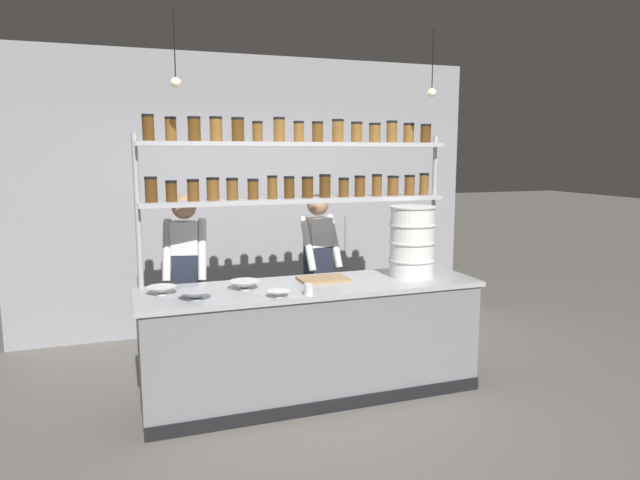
{
  "coord_description": "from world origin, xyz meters",
  "views": [
    {
      "loc": [
        -1.42,
        -4.2,
        1.96
      ],
      "look_at": [
        0.14,
        0.2,
        1.24
      ],
      "focal_mm": 32.0,
      "sensor_mm": 36.0,
      "label": 1
    }
  ],
  "objects_px": {
    "prep_bowl_center_back": "(162,291)",
    "serving_cup_front": "(309,289)",
    "chef_center": "(318,266)",
    "container_stack": "(412,241)",
    "prep_bowl_center_front": "(196,295)",
    "chef_left": "(186,276)",
    "prep_bowl_near_right": "(279,294)",
    "cutting_board": "(323,279)",
    "prep_bowl_near_left": "(245,285)",
    "spice_shelf_unit": "(298,174)"
  },
  "relations": [
    {
      "from": "prep_bowl_center_back",
      "to": "serving_cup_front",
      "type": "relative_size",
      "value": 2.62
    },
    {
      "from": "chef_center",
      "to": "container_stack",
      "type": "bearing_deg",
      "value": -66.26
    },
    {
      "from": "prep_bowl_center_front",
      "to": "chef_left",
      "type": "bearing_deg",
      "value": 88.19
    },
    {
      "from": "chef_center",
      "to": "container_stack",
      "type": "xyz_separation_m",
      "value": [
        0.57,
        -0.77,
        0.32
      ]
    },
    {
      "from": "container_stack",
      "to": "prep_bowl_near_right",
      "type": "xyz_separation_m",
      "value": [
        -1.25,
        -0.3,
        -0.28
      ]
    },
    {
      "from": "container_stack",
      "to": "cutting_board",
      "type": "bearing_deg",
      "value": 172.99
    },
    {
      "from": "serving_cup_front",
      "to": "prep_bowl_near_right",
      "type": "bearing_deg",
      "value": 174.95
    },
    {
      "from": "prep_bowl_center_back",
      "to": "container_stack",
      "type": "bearing_deg",
      "value": -1.69
    },
    {
      "from": "prep_bowl_center_front",
      "to": "prep_bowl_center_back",
      "type": "xyz_separation_m",
      "value": [
        -0.22,
        0.23,
        -0.0
      ]
    },
    {
      "from": "prep_bowl_near_left",
      "to": "serving_cup_front",
      "type": "height_order",
      "value": "serving_cup_front"
    },
    {
      "from": "prep_bowl_center_front",
      "to": "serving_cup_front",
      "type": "bearing_deg",
      "value": -10.39
    },
    {
      "from": "spice_shelf_unit",
      "to": "prep_bowl_center_front",
      "type": "height_order",
      "value": "spice_shelf_unit"
    },
    {
      "from": "spice_shelf_unit",
      "to": "chef_left",
      "type": "bearing_deg",
      "value": 160.89
    },
    {
      "from": "container_stack",
      "to": "prep_bowl_center_front",
      "type": "xyz_separation_m",
      "value": [
        -1.83,
        -0.17,
        -0.27
      ]
    },
    {
      "from": "chef_center",
      "to": "prep_bowl_center_back",
      "type": "distance_m",
      "value": 1.65
    },
    {
      "from": "spice_shelf_unit",
      "to": "prep_bowl_center_back",
      "type": "relative_size",
      "value": 11.98
    },
    {
      "from": "spice_shelf_unit",
      "to": "cutting_board",
      "type": "xyz_separation_m",
      "value": [
        0.14,
        -0.22,
        -0.86
      ]
    },
    {
      "from": "prep_bowl_near_left",
      "to": "serving_cup_front",
      "type": "distance_m",
      "value": 0.53
    },
    {
      "from": "chef_left",
      "to": "prep_bowl_center_front",
      "type": "relative_size",
      "value": 6.92
    },
    {
      "from": "container_stack",
      "to": "spice_shelf_unit",
      "type": "bearing_deg",
      "value": 160.7
    },
    {
      "from": "container_stack",
      "to": "prep_bowl_near_left",
      "type": "height_order",
      "value": "container_stack"
    },
    {
      "from": "prep_bowl_center_front",
      "to": "cutting_board",
      "type": "bearing_deg",
      "value": 14.05
    },
    {
      "from": "chef_center",
      "to": "prep_bowl_center_front",
      "type": "bearing_deg",
      "value": -155.61
    },
    {
      "from": "chef_left",
      "to": "container_stack",
      "type": "bearing_deg",
      "value": -6.09
    },
    {
      "from": "spice_shelf_unit",
      "to": "prep_bowl_near_left",
      "type": "bearing_deg",
      "value": -150.5
    },
    {
      "from": "spice_shelf_unit",
      "to": "cutting_board",
      "type": "height_order",
      "value": "spice_shelf_unit"
    },
    {
      "from": "chef_left",
      "to": "serving_cup_front",
      "type": "height_order",
      "value": "chef_left"
    },
    {
      "from": "cutting_board",
      "to": "prep_bowl_center_front",
      "type": "xyz_separation_m",
      "value": [
        -1.07,
        -0.27,
        0.02
      ]
    },
    {
      "from": "prep_bowl_center_front",
      "to": "chef_center",
      "type": "bearing_deg",
      "value": 36.87
    },
    {
      "from": "chef_left",
      "to": "prep_bowl_near_right",
      "type": "relative_size",
      "value": 9.52
    },
    {
      "from": "prep_bowl_near_right",
      "to": "serving_cup_front",
      "type": "height_order",
      "value": "serving_cup_front"
    },
    {
      "from": "chef_left",
      "to": "serving_cup_front",
      "type": "distance_m",
      "value": 1.23
    },
    {
      "from": "chef_center",
      "to": "prep_bowl_near_right",
      "type": "bearing_deg",
      "value": -134.96
    },
    {
      "from": "chef_left",
      "to": "cutting_board",
      "type": "xyz_separation_m",
      "value": [
        1.04,
        -0.54,
        0.01
      ]
    },
    {
      "from": "spice_shelf_unit",
      "to": "prep_bowl_center_back",
      "type": "height_order",
      "value": "spice_shelf_unit"
    },
    {
      "from": "prep_bowl_near_left",
      "to": "prep_bowl_center_front",
      "type": "bearing_deg",
      "value": -154.54
    },
    {
      "from": "chef_center",
      "to": "prep_bowl_near_right",
      "type": "height_order",
      "value": "chef_center"
    },
    {
      "from": "prep_bowl_near_left",
      "to": "cutting_board",
      "type": "bearing_deg",
      "value": 6.68
    },
    {
      "from": "chef_center",
      "to": "cutting_board",
      "type": "distance_m",
      "value": 0.71
    },
    {
      "from": "chef_center",
      "to": "container_stack",
      "type": "relative_size",
      "value": 2.64
    },
    {
      "from": "chef_left",
      "to": "container_stack",
      "type": "xyz_separation_m",
      "value": [
        1.81,
        -0.63,
        0.29
      ]
    },
    {
      "from": "chef_center",
      "to": "serving_cup_front",
      "type": "bearing_deg",
      "value": -125.21
    },
    {
      "from": "chef_left",
      "to": "chef_center",
      "type": "relative_size",
      "value": 1.02
    },
    {
      "from": "prep_bowl_near_right",
      "to": "serving_cup_front",
      "type": "distance_m",
      "value": 0.23
    },
    {
      "from": "chef_left",
      "to": "prep_bowl_near_right",
      "type": "distance_m",
      "value": 1.08
    },
    {
      "from": "spice_shelf_unit",
      "to": "serving_cup_front",
      "type": "height_order",
      "value": "spice_shelf_unit"
    },
    {
      "from": "container_stack",
      "to": "prep_bowl_center_back",
      "type": "relative_size",
      "value": 2.74
    },
    {
      "from": "prep_bowl_center_front",
      "to": "prep_bowl_near_right",
      "type": "bearing_deg",
      "value": -12.42
    },
    {
      "from": "prep_bowl_near_left",
      "to": "prep_bowl_center_front",
      "type": "relative_size",
      "value": 1.03
    },
    {
      "from": "chef_left",
      "to": "container_stack",
      "type": "distance_m",
      "value": 1.94
    }
  ]
}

